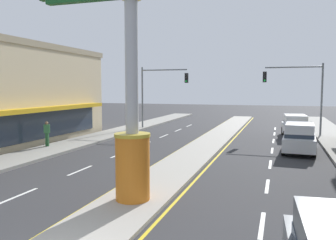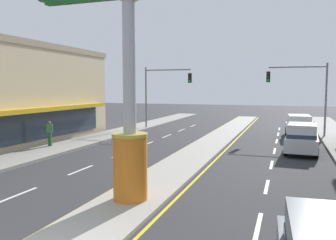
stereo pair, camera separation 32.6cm
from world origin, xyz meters
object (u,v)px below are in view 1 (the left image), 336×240
Objects in this scene: traffic_light_left_side at (159,87)px; suv_near_left_lane at (299,137)px; suv_far_right_lane at (295,126)px; pedestrian_far_side at (47,132)px; district_sign at (132,76)px; traffic_light_right_side at (300,87)px.

traffic_light_left_side is 1.32× the size of suv_near_left_lane.
pedestrian_far_side is at bearing -145.70° from suv_far_right_lane.
district_sign is 13.66m from pedestrian_far_side.
suv_near_left_lane is at bearing 63.33° from district_sign.
traffic_light_left_side is at bearing 107.04° from district_sign.
pedestrian_far_side is (-16.58, -11.69, -3.11)m from traffic_light_right_side.
traffic_light_left_side reaches higher than suv_far_right_lane.
suv_near_left_lane is (6.18, 12.31, -3.56)m from district_sign.
district_sign is 1.86× the size of suv_near_left_lane.
traffic_light_right_side reaches higher than suv_far_right_lane.
traffic_light_right_side is 3.32m from suv_far_right_lane.
traffic_light_left_side is at bearing 73.91° from pedestrian_far_side.
pedestrian_far_side is at bearing -106.09° from traffic_light_left_side.
traffic_light_right_side is at bearing 63.83° from suv_far_right_lane.
suv_far_right_lane is 2.77× the size of pedestrian_far_side.
district_sign reaches higher than pedestrian_far_side.
suv_near_left_lane is at bearing -92.09° from traffic_light_right_side.
traffic_light_right_side reaches higher than pedestrian_far_side.
district_sign reaches higher than suv_far_right_lane.
traffic_light_left_side is at bearing 145.15° from suv_near_left_lane.
district_sign is 20.91m from suv_far_right_lane.
suv_near_left_lane is (-0.29, -7.92, -3.26)m from traffic_light_right_side.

